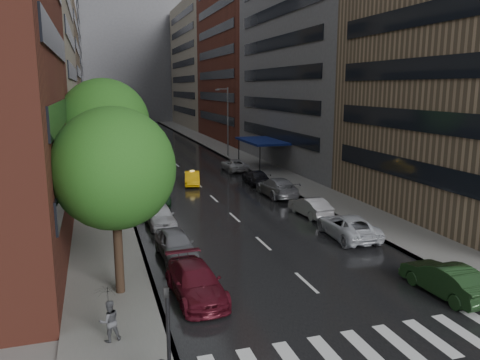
% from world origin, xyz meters
% --- Properties ---
extents(ground, '(220.00, 220.00, 0.00)m').
position_xyz_m(ground, '(0.00, 0.00, 0.00)').
color(ground, gray).
rests_on(ground, ground).
extents(road, '(14.00, 140.00, 0.01)m').
position_xyz_m(road, '(0.00, 50.00, 0.01)').
color(road, black).
rests_on(road, ground).
extents(sidewalk_left, '(4.00, 140.00, 0.15)m').
position_xyz_m(sidewalk_left, '(-9.00, 50.00, 0.07)').
color(sidewalk_left, gray).
rests_on(sidewalk_left, ground).
extents(sidewalk_right, '(4.00, 140.00, 0.15)m').
position_xyz_m(sidewalk_right, '(9.00, 50.00, 0.07)').
color(sidewalk_right, gray).
rests_on(sidewalk_right, ground).
extents(crosswalk, '(13.15, 2.80, 0.01)m').
position_xyz_m(crosswalk, '(0.20, -2.00, 0.01)').
color(crosswalk, silver).
rests_on(crosswalk, ground).
extents(buildings_left, '(8.00, 108.00, 38.00)m').
position_xyz_m(buildings_left, '(-15.00, 58.79, 15.99)').
color(buildings_left, maroon).
rests_on(buildings_left, ground).
extents(buildings_right, '(8.05, 109.10, 36.00)m').
position_xyz_m(buildings_right, '(15.00, 56.70, 15.03)').
color(buildings_right, '#937A5B').
rests_on(buildings_right, ground).
extents(building_far, '(40.00, 14.00, 32.00)m').
position_xyz_m(building_far, '(0.00, 118.00, 16.00)').
color(building_far, slate).
rests_on(building_far, ground).
extents(tree_near, '(5.31, 5.31, 8.47)m').
position_xyz_m(tree_near, '(-8.60, 5.30, 5.80)').
color(tree_near, '#382619').
rests_on(tree_near, ground).
extents(tree_mid, '(6.17, 6.17, 9.83)m').
position_xyz_m(tree_mid, '(-8.60, 18.28, 6.73)').
color(tree_mid, '#382619').
rests_on(tree_mid, ground).
extents(tree_far, '(5.68, 5.68, 9.05)m').
position_xyz_m(tree_far, '(-8.60, 31.53, 6.19)').
color(tree_far, '#382619').
rests_on(tree_far, ground).
extents(taxi, '(2.10, 4.12, 1.30)m').
position_xyz_m(taxi, '(-0.60, 28.06, 0.65)').
color(taxi, '#F1AE0C').
rests_on(taxi, ground).
extents(parked_cars_left, '(2.98, 29.47, 1.55)m').
position_xyz_m(parked_cars_left, '(-5.40, 17.42, 0.76)').
color(parked_cars_left, '#52101C').
rests_on(parked_cars_left, ground).
extents(parked_cars_right, '(2.72, 37.92, 1.61)m').
position_xyz_m(parked_cars_right, '(5.40, 18.41, 0.73)').
color(parked_cars_right, '#183317').
rests_on(parked_cars_right, ground).
extents(ped_black_umbrella, '(0.96, 0.98, 2.09)m').
position_xyz_m(ped_black_umbrella, '(-9.20, 1.15, 1.40)').
color(ped_black_umbrella, '#4E4F54').
rests_on(ped_black_umbrella, sidewalk_left).
extents(traffic_light, '(0.18, 0.15, 3.45)m').
position_xyz_m(traffic_light, '(-7.60, -2.55, 2.23)').
color(traffic_light, black).
rests_on(traffic_light, sidewalk_left).
extents(street_lamp_left, '(1.74, 0.22, 9.00)m').
position_xyz_m(street_lamp_left, '(-7.72, 30.00, 4.89)').
color(street_lamp_left, gray).
rests_on(street_lamp_left, sidewalk_left).
extents(street_lamp_right, '(1.74, 0.22, 9.00)m').
position_xyz_m(street_lamp_right, '(7.72, 45.00, 4.89)').
color(street_lamp_right, gray).
rests_on(street_lamp_right, sidewalk_right).
extents(awning, '(4.00, 8.00, 3.12)m').
position_xyz_m(awning, '(8.98, 35.00, 3.13)').
color(awning, navy).
rests_on(awning, sidewalk_right).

